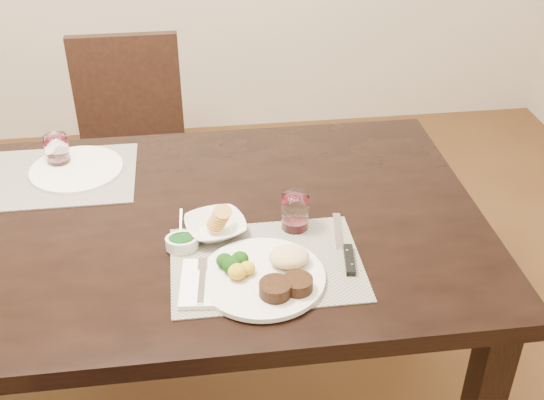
{
  "coord_description": "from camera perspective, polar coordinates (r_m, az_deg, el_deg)",
  "views": [
    {
      "loc": [
        0.24,
        -1.5,
        1.79
      ],
      "look_at": [
        0.43,
        -0.04,
        0.82
      ],
      "focal_mm": 45.0,
      "sensor_mm": 36.0,
      "label": 1
    }
  ],
  "objects": [
    {
      "name": "sauce_ramekin",
      "position": [
        1.71,
        -7.54,
        -3.52
      ],
      "size": [
        0.08,
        0.12,
        0.06
      ],
      "rotation": [
        0.0,
        0.0,
        -0.11
      ],
      "color": "silver",
      "rests_on": "placemat_near"
    },
    {
      "name": "dinner_plate",
      "position": [
        1.59,
        -0.3,
        -6.26
      ],
      "size": [
        0.3,
        0.3,
        0.05
      ],
      "rotation": [
        0.0,
        0.0,
        -0.41
      ],
      "color": "silver",
      "rests_on": "placemat_near"
    },
    {
      "name": "far_plate",
      "position": [
        2.09,
        -16.04,
        2.47
      ],
      "size": [
        0.27,
        0.27,
        0.01
      ],
      "primitive_type": "cylinder",
      "color": "silver",
      "rests_on": "placemat_far"
    },
    {
      "name": "placemat_far",
      "position": [
        2.09,
        -17.64,
        1.9
      ],
      "size": [
        0.46,
        0.34,
        0.0
      ],
      "primitive_type": "cube",
      "color": "gray",
      "rests_on": "dining_table"
    },
    {
      "name": "dining_table",
      "position": [
        1.88,
        -13.37,
        -4.17
      ],
      "size": [
        2.0,
        1.0,
        0.75
      ],
      "color": "black",
      "rests_on": "ground"
    },
    {
      "name": "steak_knife",
      "position": [
        1.69,
        6.26,
        -4.38
      ],
      "size": [
        0.04,
        0.26,
        0.01
      ],
      "rotation": [
        0.0,
        0.0,
        -0.15
      ],
      "color": "silver",
      "rests_on": "placemat_near"
    },
    {
      "name": "cracker_bowl",
      "position": [
        1.75,
        -4.75,
        -2.22
      ],
      "size": [
        0.18,
        0.18,
        0.07
      ],
      "rotation": [
        0.0,
        0.0,
        0.24
      ],
      "color": "silver",
      "rests_on": "placemat_near"
    },
    {
      "name": "napkin_fork",
      "position": [
        1.6,
        -5.94,
        -6.91
      ],
      "size": [
        0.11,
        0.18,
        0.02
      ],
      "rotation": [
        0.0,
        0.0,
        -0.1
      ],
      "color": "white",
      "rests_on": "placemat_near"
    },
    {
      "name": "placemat_near",
      "position": [
        1.66,
        -0.48,
        -5.35
      ],
      "size": [
        0.46,
        0.34,
        0.0
      ],
      "primitive_type": "cube",
      "color": "gray",
      "rests_on": "dining_table"
    },
    {
      "name": "chair_far",
      "position": [
        2.76,
        -11.68,
        4.86
      ],
      "size": [
        0.42,
        0.42,
        0.9
      ],
      "color": "black",
      "rests_on": "ground"
    },
    {
      "name": "wine_glass_far",
      "position": [
        2.12,
        -17.51,
        3.84
      ],
      "size": [
        0.07,
        0.07,
        0.1
      ],
      "rotation": [
        0.0,
        0.0,
        0.09
      ],
      "color": "white",
      "rests_on": "placemat_far"
    },
    {
      "name": "wine_glass_near",
      "position": [
        1.75,
        1.94,
        -1.1
      ],
      "size": [
        0.07,
        0.07,
        0.1
      ],
      "rotation": [
        0.0,
        0.0,
        -0.42
      ],
      "color": "white",
      "rests_on": "placemat_near"
    }
  ]
}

